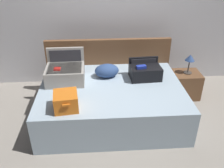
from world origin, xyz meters
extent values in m
plane|color=gray|center=(0.00, 0.00, 0.00)|extent=(12.00, 12.00, 0.00)
cube|color=silver|center=(0.00, 1.65, 1.30)|extent=(8.00, 0.10, 2.60)
cube|color=#99ADBC|center=(0.00, 0.40, 0.26)|extent=(2.05, 1.50, 0.53)
cube|color=brown|center=(0.00, 1.19, 0.48)|extent=(2.09, 0.08, 0.96)
cube|color=gray|center=(-0.67, 0.59, 0.64)|extent=(0.56, 0.45, 0.23)
cube|color=#28282D|center=(-0.67, 0.59, 0.67)|extent=(0.49, 0.40, 0.16)
cube|color=#B21E19|center=(-0.76, 0.53, 0.76)|extent=(0.10, 0.08, 0.03)
cube|color=gray|center=(-0.67, 0.83, 0.75)|extent=(0.55, 0.05, 0.44)
cube|color=#28282D|center=(-0.67, 0.80, 0.75)|extent=(0.47, 0.02, 0.38)
cube|color=black|center=(0.53, 0.60, 0.62)|extent=(0.47, 0.31, 0.20)
cube|color=#28282D|center=(0.53, 0.60, 0.65)|extent=(0.41, 0.28, 0.14)
cube|color=#1E33A5|center=(0.45, 0.56, 0.74)|extent=(0.15, 0.09, 0.05)
cube|color=black|center=(0.52, 0.76, 0.67)|extent=(0.46, 0.06, 0.29)
cube|color=#28282D|center=(0.52, 0.74, 0.67)|extent=(0.39, 0.04, 0.24)
cube|color=#D16619|center=(-0.59, -0.11, 0.60)|extent=(0.32, 0.33, 0.15)
cube|color=#28282D|center=(-0.59, -0.11, 0.63)|extent=(0.28, 0.29, 0.11)
cube|color=#B21E19|center=(-0.64, -0.15, 0.69)|extent=(0.11, 0.07, 0.03)
cube|color=#D16619|center=(-0.59, -0.11, 0.71)|extent=(0.32, 0.33, 0.06)
cube|color=#D16619|center=(-0.57, -0.27, 0.68)|extent=(0.09, 0.03, 0.02)
ellipsoid|color=navy|center=(-0.05, 0.71, 0.63)|extent=(0.39, 0.30, 0.20)
cube|color=brown|center=(1.31, 0.90, 0.22)|extent=(0.44, 0.40, 0.44)
cylinder|color=#3F3833|center=(1.31, 0.90, 0.45)|extent=(0.14, 0.14, 0.02)
cylinder|color=#4C443D|center=(1.31, 0.90, 0.57)|extent=(0.02, 0.02, 0.21)
cone|color=navy|center=(1.31, 0.90, 0.72)|extent=(0.16, 0.16, 0.10)
camera|label=1|loc=(-0.19, -2.59, 2.24)|focal=38.53mm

